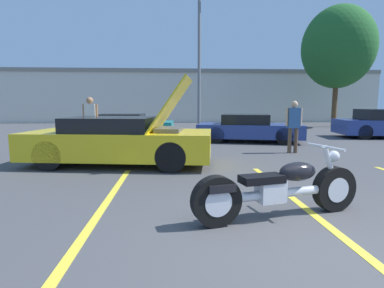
% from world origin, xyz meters
% --- Properties ---
extents(ground_plane, '(80.00, 80.00, 0.00)m').
position_xyz_m(ground_plane, '(0.00, 0.00, 0.00)').
color(ground_plane, '#474749').
extents(parking_stripe_foreground, '(0.12, 5.11, 0.01)m').
position_xyz_m(parking_stripe_foreground, '(-2.63, 1.58, 0.00)').
color(parking_stripe_foreground, yellow).
rests_on(parking_stripe_foreground, ground).
extents(parking_stripe_middle, '(0.12, 5.11, 0.01)m').
position_xyz_m(parking_stripe_middle, '(0.36, 1.58, 0.00)').
color(parking_stripe_middle, yellow).
rests_on(parking_stripe_middle, ground).
extents(far_building, '(32.00, 4.20, 4.40)m').
position_xyz_m(far_building, '(0.00, 24.19, 2.34)').
color(far_building, beige).
rests_on(far_building, ground).
extents(light_pole, '(1.21, 0.28, 8.04)m').
position_xyz_m(light_pole, '(0.04, 15.27, 4.40)').
color(light_pole, slate).
rests_on(light_pole, ground).
extents(tree_background, '(4.62, 4.62, 7.89)m').
position_xyz_m(tree_background, '(9.26, 16.93, 5.22)').
color(tree_background, brown).
rests_on(tree_background, ground).
extents(motorcycle, '(2.43, 0.90, 0.96)m').
position_xyz_m(motorcycle, '(-0.17, 1.08, 0.39)').
color(motorcycle, black).
rests_on(motorcycle, ground).
extents(show_car_hood_open, '(4.80, 2.52, 2.17)m').
position_xyz_m(show_car_hood_open, '(-2.91, 4.90, 0.61)').
color(show_car_hood_open, yellow).
rests_on(show_car_hood_open, ground).
extents(parked_car_left_row, '(4.29, 2.06, 1.10)m').
position_xyz_m(parked_car_left_row, '(-3.74, 10.80, 0.54)').
color(parked_car_left_row, teal).
rests_on(parked_car_left_row, ground).
extents(parked_car_right_row, '(4.28, 2.38, 1.30)m').
position_xyz_m(parked_car_right_row, '(8.03, 10.35, 0.61)').
color(parked_car_right_row, navy).
rests_on(parked_car_right_row, ground).
extents(parked_car_mid_row, '(4.46, 2.79, 1.12)m').
position_xyz_m(parked_car_mid_row, '(1.50, 9.34, 0.54)').
color(parked_car_mid_row, navy).
rests_on(parked_car_mid_row, ground).
extents(spectator_near_motorcycle, '(0.52, 0.23, 1.77)m').
position_xyz_m(spectator_near_motorcycle, '(-4.44, 7.84, 1.06)').
color(spectator_near_motorcycle, '#38476B').
rests_on(spectator_near_motorcycle, ground).
extents(spectator_by_show_car, '(0.52, 0.21, 1.63)m').
position_xyz_m(spectator_by_show_car, '(2.16, 6.37, 0.96)').
color(spectator_by_show_car, brown).
rests_on(spectator_by_show_car, ground).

